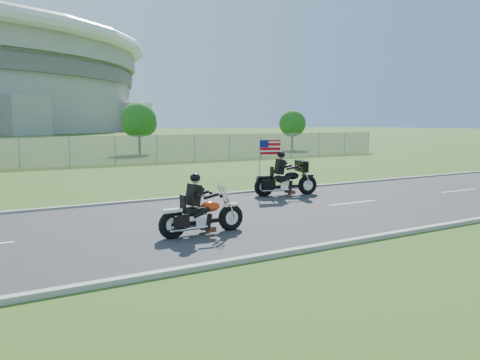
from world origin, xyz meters
TOP-DOWN VIEW (x-y plane):
  - ground at (0.00, 0.00)m, footprint 420.00×420.00m
  - road at (0.00, 0.00)m, footprint 120.00×8.00m
  - curb_north at (0.00, 4.05)m, footprint 120.00×0.18m
  - curb_south at (0.00, -4.05)m, footprint 120.00×0.18m
  - fence at (-5.00, 20.00)m, footprint 60.00×0.03m
  - tree_fence_near at (6.04, 30.04)m, footprint 3.52×3.28m
  - tree_fence_far at (22.04, 28.03)m, footprint 3.08×2.87m
  - motorcycle_lead at (-2.68, -1.52)m, footprint 2.41×0.61m
  - motorcycle_follow at (2.99, 2.68)m, footprint 2.60×1.14m

SIDE VIEW (x-z plane):
  - ground at x=0.00m, z-range 0.00..0.00m
  - road at x=0.00m, z-range 0.00..0.04m
  - curb_north at x=0.00m, z-range -0.01..0.11m
  - curb_south at x=0.00m, z-range -0.01..0.11m
  - motorcycle_lead at x=-2.68m, z-range -0.30..1.33m
  - motorcycle_follow at x=2.99m, z-range -0.50..1.70m
  - fence at x=-5.00m, z-range 0.00..2.00m
  - tree_fence_far at x=22.04m, z-range 0.54..4.74m
  - tree_fence_near at x=6.04m, z-range 0.60..5.35m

